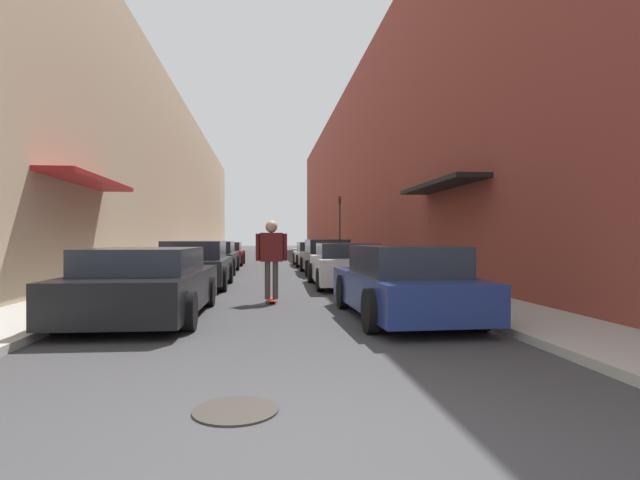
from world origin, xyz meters
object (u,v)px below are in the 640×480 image
at_px(parked_car_right_0, 403,283).
at_px(skateboarder, 271,252).
at_px(parked_car_left_3, 226,254).
at_px(parked_car_left_0, 146,284).
at_px(parked_car_right_3, 315,254).
at_px(traffic_light, 340,221).
at_px(parked_car_right_2, 326,258).
at_px(parked_car_left_1, 196,265).
at_px(manhole_cover, 236,410).
at_px(parked_car_right_1, 345,265).
at_px(parked_car_left_2, 213,257).

bearing_deg(parked_car_right_0, skateboarder, 132.42).
distance_m(parked_car_left_3, skateboarder, 15.71).
height_order(parked_car_left_0, skateboarder, skateboarder).
relative_size(parked_car_left_0, parked_car_right_3, 1.12).
relative_size(parked_car_right_3, skateboarder, 2.25).
bearing_deg(parked_car_left_3, traffic_light, 25.03).
xyz_separation_m(parked_car_left_3, parked_car_right_2, (4.45, -7.00, 0.05)).
bearing_deg(parked_car_left_1, manhole_cover, -80.60).
bearing_deg(manhole_cover, parked_car_left_3, 94.57).
bearing_deg(skateboarder, manhole_cover, -93.19).
bearing_deg(skateboarder, parked_car_right_3, 80.41).
bearing_deg(parked_car_right_0, parked_car_right_2, 89.97).
distance_m(parked_car_right_2, manhole_cover, 15.70).
bearing_deg(skateboarder, parked_car_right_2, 75.11).
height_order(parked_car_right_1, manhole_cover, parked_car_right_1).
relative_size(parked_car_left_1, traffic_light, 1.05).
bearing_deg(parked_car_right_0, parked_car_right_1, 90.74).
xyz_separation_m(parked_car_left_0, parked_car_right_3, (4.63, 16.06, -0.02)).
bearing_deg(skateboarder, parked_car_left_3, 97.98).
bearing_deg(parked_car_left_2, parked_car_left_3, 89.36).
bearing_deg(parked_car_right_0, parked_car_left_1, 125.96).
bearing_deg(skateboarder, parked_car_left_0, -139.22).
height_order(parked_car_right_3, traffic_light, traffic_light).
bearing_deg(skateboarder, parked_car_left_2, 103.31).
relative_size(parked_car_left_1, parked_car_right_2, 0.91).
relative_size(parked_car_left_1, parked_car_left_2, 0.84).
xyz_separation_m(parked_car_left_0, parked_car_right_0, (4.51, -0.55, 0.02)).
relative_size(parked_car_right_0, parked_car_right_2, 0.99).
bearing_deg(parked_car_left_2, parked_car_right_2, -11.83).
height_order(parked_car_left_2, traffic_light, traffic_light).
bearing_deg(parked_car_left_3, skateboarder, -82.02).
bearing_deg(skateboarder, parked_car_right_0, -47.58).
xyz_separation_m(parked_car_right_0, manhole_cover, (-2.65, -4.43, -0.61)).
relative_size(parked_car_right_2, traffic_light, 1.16).
bearing_deg(parked_car_left_0, traffic_light, 72.24).
relative_size(parked_car_right_2, parked_car_right_3, 1.09).
distance_m(parked_car_right_1, manhole_cover, 10.62).
relative_size(parked_car_left_3, parked_car_right_0, 0.97).
relative_size(parked_car_right_0, traffic_light, 1.15).
height_order(parked_car_left_3, parked_car_right_1, parked_car_right_1).
bearing_deg(parked_car_left_1, parked_car_right_3, 66.90).
xyz_separation_m(parked_car_left_1, parked_car_right_1, (4.31, -0.19, -0.02)).
bearing_deg(parked_car_right_2, parked_car_right_3, 88.83).
relative_size(parked_car_left_0, parked_car_right_1, 1.06).
bearing_deg(parked_car_left_2, traffic_light, 54.09).
distance_m(parked_car_right_3, manhole_cover, 21.23).
bearing_deg(parked_car_left_1, traffic_light, 66.76).
relative_size(parked_car_right_3, manhole_cover, 5.79).
height_order(parked_car_left_2, parked_car_right_1, parked_car_left_2).
xyz_separation_m(parked_car_right_1, skateboarder, (-2.19, -3.38, 0.49)).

